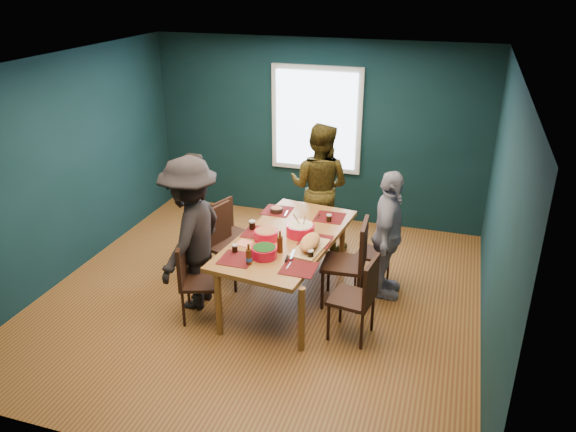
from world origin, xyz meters
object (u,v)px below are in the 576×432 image
(chair_left_near, at_px, (192,275))
(person_near_left, at_px, (191,234))
(chair_left_mid, at_px, (226,238))
(bowl_salad, at_px, (266,235))
(chair_right_mid, at_px, (353,257))
(chair_left_far, at_px, (228,227))
(dining_table, at_px, (287,242))
(chair_right_far, at_px, (380,249))
(person_back, at_px, (319,187))
(person_far_left, at_px, (193,213))
(chair_right_near, at_px, (360,293))
(person_right, at_px, (388,236))
(cutting_board, at_px, (310,244))
(bowl_herbs, at_px, (264,252))
(bowl_dumpling, at_px, (300,229))

(chair_left_near, bearing_deg, person_near_left, 95.34)
(chair_left_mid, relative_size, bowl_salad, 3.55)
(chair_left_mid, xyz_separation_m, chair_right_mid, (1.58, -0.08, 0.04))
(chair_left_far, xyz_separation_m, chair_left_near, (0.14, -1.33, 0.04))
(dining_table, relative_size, chair_left_far, 2.55)
(chair_right_far, distance_m, person_back, 1.31)
(chair_right_far, distance_m, person_far_left, 2.34)
(person_far_left, bearing_deg, chair_right_near, 85.27)
(chair_left_far, bearing_deg, dining_table, -12.05)
(person_right, distance_m, cutting_board, 0.98)
(dining_table, height_order, person_far_left, person_far_left)
(chair_right_mid, bearing_deg, chair_left_near, -157.15)
(person_back, distance_m, bowl_herbs, 1.93)
(cutting_board, bearing_deg, chair_left_near, -148.44)
(chair_left_far, bearing_deg, bowl_salad, -24.09)
(chair_left_far, height_order, bowl_salad, bowl_salad)
(bowl_dumpling, bearing_deg, person_far_left, 172.49)
(chair_left_far, bearing_deg, person_near_left, -69.72)
(chair_right_far, relative_size, person_right, 0.54)
(person_near_left, relative_size, bowl_salad, 6.48)
(chair_left_far, xyz_separation_m, bowl_salad, (0.79, -0.74, 0.35))
(dining_table, bearing_deg, person_back, 95.61)
(dining_table, xyz_separation_m, chair_left_near, (-0.85, -0.73, -0.17))
(person_back, height_order, person_right, person_back)
(chair_left_mid, relative_size, chair_left_near, 1.05)
(chair_left_mid, xyz_separation_m, person_far_left, (-0.48, 0.13, 0.22))
(chair_left_far, relative_size, chair_left_mid, 0.87)
(chair_right_near, distance_m, person_right, 0.99)
(person_near_left, bearing_deg, bowl_salad, 113.32)
(chair_right_far, xyz_separation_m, person_near_left, (-1.95, -1.06, 0.40))
(dining_table, distance_m, chair_right_far, 1.18)
(chair_left_near, relative_size, bowl_dumpling, 2.83)
(chair_right_near, bearing_deg, person_back, 123.86)
(chair_left_near, relative_size, bowl_herbs, 3.37)
(person_far_left, height_order, cutting_board, person_far_left)
(chair_left_near, bearing_deg, chair_left_far, 78.01)
(bowl_salad, bearing_deg, bowl_dumpling, 33.88)
(chair_left_mid, relative_size, person_far_left, 0.62)
(chair_right_near, distance_m, person_far_left, 2.44)
(chair_right_near, bearing_deg, bowl_herbs, -173.28)
(chair_left_far, height_order, chair_left_near, chair_left_near)
(person_right, bearing_deg, chair_left_mid, 94.19)
(chair_left_mid, bearing_deg, person_near_left, -86.46)
(chair_right_mid, xyz_separation_m, bowl_dumpling, (-0.62, 0.02, 0.25))
(chair_right_mid, distance_m, bowl_herbs, 1.06)
(dining_table, height_order, person_back, person_back)
(chair_left_mid, distance_m, bowl_herbs, 1.05)
(bowl_herbs, bearing_deg, chair_left_near, -165.77)
(dining_table, height_order, chair_right_near, chair_right_near)
(person_far_left, distance_m, bowl_dumpling, 1.46)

